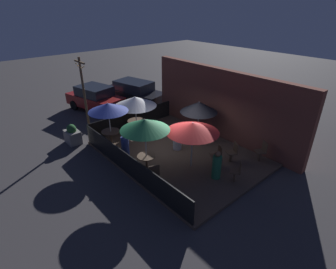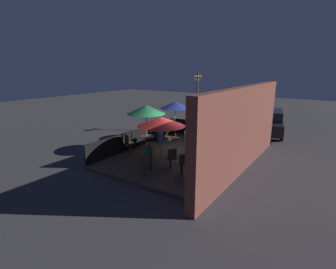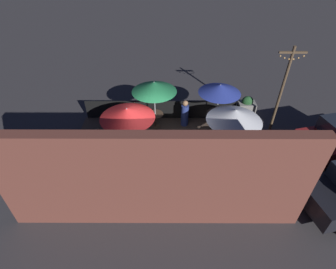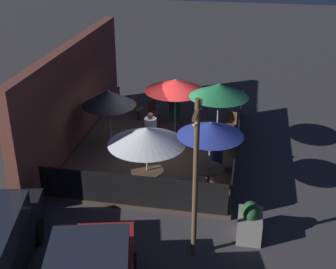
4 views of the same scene
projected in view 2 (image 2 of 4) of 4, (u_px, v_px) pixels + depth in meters
ground_plane at (181, 157)px, 12.89m from camera, size 60.00×60.00×0.00m
patio_deck at (181, 156)px, 12.88m from camera, size 7.44×5.47×0.12m
building_wall at (243, 130)px, 10.85m from camera, size 9.04×0.36×3.56m
fence_front at (139, 137)px, 14.19m from camera, size 7.24×0.05×0.95m
fence_side_left at (213, 131)px, 15.71m from camera, size 0.05×5.27×0.95m
patio_umbrella_0 at (204, 110)px, 14.93m from camera, size 2.17×2.17×2.04m
patio_umbrella_1 at (175, 105)px, 15.53m from camera, size 1.84×1.84×2.19m
patio_umbrella_2 at (146, 110)px, 13.22m from camera, size 1.95×1.95×2.33m
patio_umbrella_3 at (216, 122)px, 11.79m from camera, size 1.82×1.82×2.04m
patio_umbrella_4 at (161, 122)px, 11.63m from camera, size 2.16×2.16×2.04m
dining_table_0 at (203, 131)px, 15.23m from camera, size 0.93×0.93×0.73m
dining_table_1 at (175, 128)px, 15.87m from camera, size 0.87×0.87×0.78m
dining_table_2 at (147, 139)px, 13.60m from camera, size 0.76×0.76×0.71m
patio_chair_0 at (145, 164)px, 10.13m from camera, size 0.56×0.56×0.95m
patio_chair_1 at (129, 143)px, 13.04m from camera, size 0.52×0.52×0.95m
patio_chair_2 at (195, 175)px, 9.18m from camera, size 0.55×0.55×0.93m
patio_chair_3 at (182, 163)px, 10.35m from camera, size 0.55×0.55×0.90m
patio_chair_4 at (171, 158)px, 10.97m from camera, size 0.55×0.55×0.91m
patron_0 at (188, 142)px, 12.83m from camera, size 0.48×0.48×1.35m
patron_1 at (160, 132)px, 14.77m from camera, size 0.37×0.37×1.32m
patron_2 at (148, 157)px, 10.87m from camera, size 0.37×0.37×1.20m
planter_box at (174, 125)px, 18.00m from camera, size 0.87×0.61×1.01m
light_post at (197, 99)px, 17.59m from camera, size 1.10×0.12×3.99m
parked_car_0 at (233, 116)px, 19.02m from camera, size 4.20×2.59×1.62m
parked_car_1 at (268, 122)px, 17.09m from camera, size 4.81×2.70×1.62m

